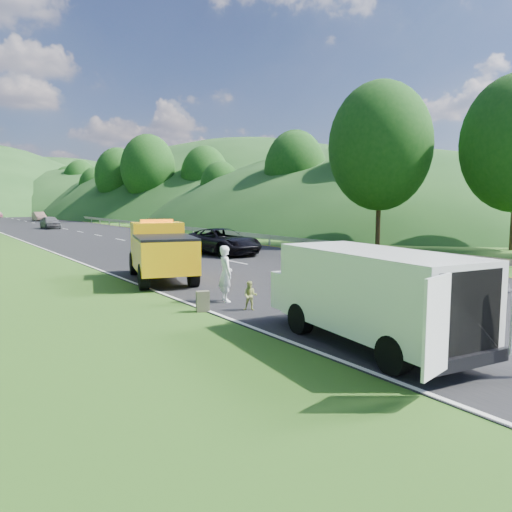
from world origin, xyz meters
TOP-DOWN VIEW (x-y plane):
  - ground at (0.00, 0.00)m, footprint 320.00×320.00m
  - road_surface at (3.00, 40.00)m, footprint 14.00×200.00m
  - guardrail at (10.30, 52.50)m, footprint 0.06×140.00m
  - tree_line_right at (23.00, 60.00)m, footprint 14.00×140.00m
  - tow_truck at (-2.68, 6.80)m, footprint 3.59×6.14m
  - white_van at (-2.54, -4.58)m, footprint 3.42×6.50m
  - woman at (-2.75, 1.49)m, footprint 0.63×0.77m
  - child at (-2.82, -0.05)m, footprint 0.55×0.54m
  - worker at (-0.79, -6.60)m, footprint 1.21×1.02m
  - suitcase at (-4.04, 0.67)m, footprint 0.44×0.33m
  - spare_tire at (-1.64, -5.35)m, footprint 0.72×0.72m
  - passing_suv at (4.35, 13.75)m, footprint 3.14×5.87m
  - dist_car_a at (1.77, 47.65)m, footprint 1.69×4.21m
  - dist_car_b at (5.01, 70.27)m, footprint 1.45×4.15m

SIDE VIEW (x-z plane):
  - ground at x=0.00m, z-range 0.00..0.00m
  - guardrail at x=10.30m, z-range -0.76..0.76m
  - tree_line_right at x=23.00m, z-range -7.00..7.00m
  - woman at x=-2.75m, z-range -0.92..0.92m
  - child at x=-2.82m, z-range -0.45..0.45m
  - worker at x=-0.79m, z-range -0.81..0.81m
  - spare_tire at x=-1.64m, z-range -0.10..0.10m
  - passing_suv at x=4.35m, z-range -0.78..0.78m
  - dist_car_a at x=1.77m, z-range -0.72..0.72m
  - dist_car_b at x=5.01m, z-range -0.68..0.68m
  - road_surface at x=3.00m, z-range 0.00..0.02m
  - suitcase at x=-4.04m, z-range 0.00..0.63m
  - tow_truck at x=-2.68m, z-range -0.03..2.46m
  - white_van at x=-2.54m, z-range 0.14..2.36m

